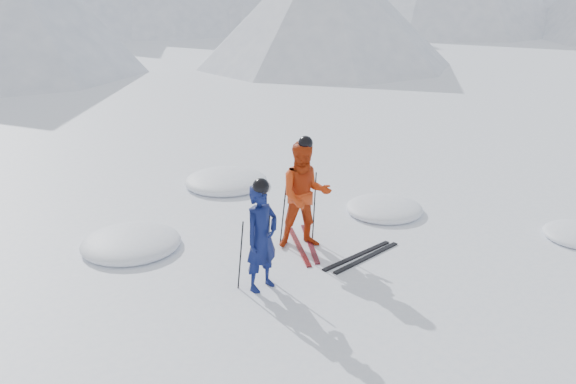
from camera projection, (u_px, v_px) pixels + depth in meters
ground at (372, 241)px, 11.42m from camera, size 160.00×160.00×0.00m
skier_blue at (262, 238)px, 9.44m from camera, size 0.73×0.58×1.73m
skier_red at (305, 195)px, 10.89m from camera, size 1.16×1.04×1.97m
pole_blue_left at (241, 255)px, 9.52m from camera, size 0.12×0.08×1.15m
pole_blue_right at (268, 246)px, 9.86m from camera, size 0.12×0.07×1.15m
pole_red_left at (284, 211)px, 11.07m from camera, size 0.13×0.10×1.31m
pole_red_right at (314, 207)px, 11.27m from camera, size 0.13×0.09×1.31m
ski_worn_left at (299, 246)px, 11.17m from camera, size 0.64×1.64×0.03m
ski_worn_right at (310, 243)px, 11.28m from camera, size 0.75×1.60×0.03m
ski_loose_a at (357, 256)px, 10.80m from camera, size 1.68×0.45×0.03m
ski_loose_b at (367, 258)px, 10.72m from camera, size 1.67×0.51×0.03m
snow_lumps at (273, 213)px, 12.76m from camera, size 9.05×7.81×0.43m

